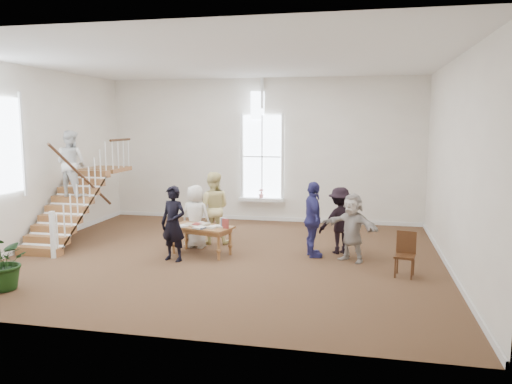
% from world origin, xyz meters
% --- Properties ---
extents(ground, '(10.00, 10.00, 0.00)m').
position_xyz_m(ground, '(0.00, 0.00, 0.00)').
color(ground, '#4B2B1D').
rests_on(ground, ground).
extents(room_shell, '(10.49, 10.00, 10.00)m').
position_xyz_m(room_shell, '(-0.00, 4.39, 0.40)').
color(room_shell, silver).
rests_on(room_shell, ground).
extents(staircase, '(1.10, 4.10, 2.92)m').
position_xyz_m(staircase, '(-4.34, 0.75, 1.62)').
color(staircase, brown).
rests_on(staircase, ground).
extents(library_table, '(1.60, 1.08, 0.74)m').
position_xyz_m(library_table, '(-0.60, 0.08, 0.60)').
color(library_table, brown).
rests_on(library_table, ground).
extents(police_officer, '(0.71, 0.56, 1.71)m').
position_xyz_m(police_officer, '(-1.05, -0.57, 0.86)').
color(police_officer, black).
rests_on(police_officer, ground).
extents(elderly_woman, '(0.83, 0.59, 1.58)m').
position_xyz_m(elderly_woman, '(-0.95, 0.68, 0.79)').
color(elderly_woman, silver).
rests_on(elderly_woman, ground).
extents(person_yellow, '(1.01, 0.85, 1.87)m').
position_xyz_m(person_yellow, '(-0.65, 1.18, 0.93)').
color(person_yellow, '#F4E498').
rests_on(person_yellow, ground).
extents(woman_cluster_a, '(0.74, 1.12, 1.77)m').
position_xyz_m(woman_cluster_a, '(2.02, 0.42, 0.89)').
color(woman_cluster_a, navy).
rests_on(woman_cluster_a, ground).
extents(woman_cluster_b, '(1.19, 1.01, 1.60)m').
position_xyz_m(woman_cluster_b, '(2.62, 0.87, 0.80)').
color(woman_cluster_b, black).
rests_on(woman_cluster_b, ground).
extents(woman_cluster_c, '(1.47, 1.14, 1.56)m').
position_xyz_m(woman_cluster_c, '(2.92, 0.22, 0.78)').
color(woman_cluster_c, '#B9AFA6').
rests_on(woman_cluster_c, ground).
extents(floor_plant, '(1.20, 1.11, 1.10)m').
position_xyz_m(floor_plant, '(-3.40, -3.14, 0.55)').
color(floor_plant, black).
rests_on(floor_plant, ground).
extents(side_chair, '(0.47, 0.47, 0.92)m').
position_xyz_m(side_chair, '(4.02, -0.66, 0.51)').
color(side_chair, '#351C0E').
rests_on(side_chair, ground).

